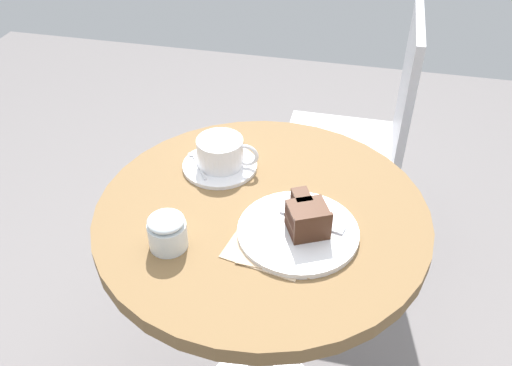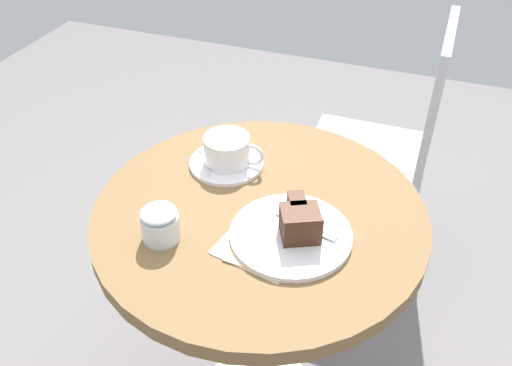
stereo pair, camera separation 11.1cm
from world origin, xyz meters
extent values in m
cylinder|color=brown|center=(0.00, 0.00, 0.69)|extent=(0.69, 0.69, 0.03)
cylinder|color=silver|center=(0.00, 0.00, 0.34)|extent=(0.07, 0.07, 0.65)
cylinder|color=white|center=(-0.12, 0.12, 0.71)|extent=(0.17, 0.17, 0.01)
cylinder|color=white|center=(-0.12, 0.12, 0.75)|extent=(0.10, 0.10, 0.06)
cylinder|color=#D6B789|center=(-0.12, 0.12, 0.78)|extent=(0.09, 0.09, 0.00)
torus|color=white|center=(-0.06, 0.12, 0.75)|extent=(0.06, 0.01, 0.06)
cube|color=silver|center=(-0.16, 0.09, 0.72)|extent=(0.06, 0.08, 0.00)
ellipsoid|color=silver|center=(-0.19, 0.14, 0.72)|extent=(0.02, 0.02, 0.00)
cylinder|color=white|center=(0.08, -0.06, 0.71)|extent=(0.24, 0.24, 0.01)
cube|color=#381E14|center=(0.10, -0.06, 0.73)|extent=(0.10, 0.09, 0.02)
cube|color=#381E14|center=(0.08, -0.02, 0.73)|extent=(0.05, 0.05, 0.02)
cube|color=#422314|center=(0.10, -0.06, 0.74)|extent=(0.10, 0.09, 0.01)
cube|color=#422314|center=(0.08, -0.02, 0.74)|extent=(0.05, 0.05, 0.01)
cube|color=#381E14|center=(0.10, -0.06, 0.76)|extent=(0.10, 0.09, 0.02)
cube|color=#381E14|center=(0.08, -0.02, 0.76)|extent=(0.05, 0.05, 0.02)
cube|color=#422314|center=(0.10, -0.06, 0.77)|extent=(0.10, 0.09, 0.01)
cube|color=#422314|center=(0.08, -0.02, 0.77)|extent=(0.05, 0.05, 0.01)
cube|color=#422314|center=(0.11, -0.08, 0.75)|extent=(0.07, 0.04, 0.06)
cube|color=silver|center=(0.09, -0.03, 0.72)|extent=(0.10, 0.03, 0.00)
cube|color=silver|center=(0.16, -0.04, 0.72)|extent=(0.04, 0.03, 0.00)
cube|color=tan|center=(0.04, -0.09, 0.71)|extent=(0.18, 0.18, 0.00)
cube|color=tan|center=(0.06, -0.10, 0.71)|extent=(0.15, 0.15, 0.00)
cylinder|color=#BCBCC1|center=(-0.04, 0.84, 0.21)|extent=(0.02, 0.02, 0.41)
cylinder|color=#BCBCC1|center=(-0.04, 0.52, 0.21)|extent=(0.02, 0.02, 0.41)
cylinder|color=#BCBCC1|center=(0.28, 0.84, 0.21)|extent=(0.02, 0.02, 0.41)
cylinder|color=#BCBCC1|center=(0.28, 0.52, 0.21)|extent=(0.02, 0.02, 0.41)
cube|color=#BCBCC1|center=(0.12, 0.68, 0.42)|extent=(0.38, 0.38, 0.02)
cube|color=#BCBCC1|center=(0.29, 0.68, 0.65)|extent=(0.02, 0.36, 0.44)
cylinder|color=silver|center=(-0.15, -0.14, 0.73)|extent=(0.07, 0.07, 0.05)
ellipsoid|color=silver|center=(-0.15, -0.14, 0.77)|extent=(0.07, 0.07, 0.02)
camera|label=1|loc=(0.18, -0.82, 1.43)|focal=38.00mm
camera|label=2|loc=(0.28, -0.79, 1.43)|focal=38.00mm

